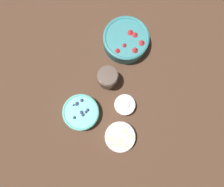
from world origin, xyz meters
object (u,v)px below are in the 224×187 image
(bowl_blueberries, at_px, (81,112))
(jar_chocolate, at_px, (108,78))
(bowl_bananas, at_px, (120,137))
(bowl_cream, at_px, (125,105))
(bowl_strawberries, at_px, (126,40))

(bowl_blueberries, bearing_deg, jar_chocolate, -54.02)
(bowl_bananas, distance_m, bowl_cream, 0.15)
(bowl_bananas, height_order, bowl_cream, bowl_cream)
(bowl_blueberries, xyz_separation_m, jar_chocolate, (0.12, -0.16, 0.01))
(bowl_strawberries, bearing_deg, bowl_bananas, 159.95)
(bowl_bananas, xyz_separation_m, jar_chocolate, (0.28, -0.02, 0.02))
(bowl_strawberries, xyz_separation_m, bowl_cream, (-0.30, 0.09, -0.02))
(bowl_strawberries, distance_m, bowl_cream, 0.31)
(bowl_cream, bearing_deg, bowl_strawberries, -17.63)
(bowl_blueberries, relative_size, jar_chocolate, 1.63)
(bowl_strawberries, xyz_separation_m, jar_chocolate, (-0.16, 0.14, 0.00))
(bowl_strawberries, bearing_deg, bowl_cream, 162.37)
(bowl_blueberries, relative_size, bowl_bananas, 1.20)
(bowl_cream, bearing_deg, bowl_blueberries, 83.63)
(bowl_blueberries, bearing_deg, bowl_cream, -96.37)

